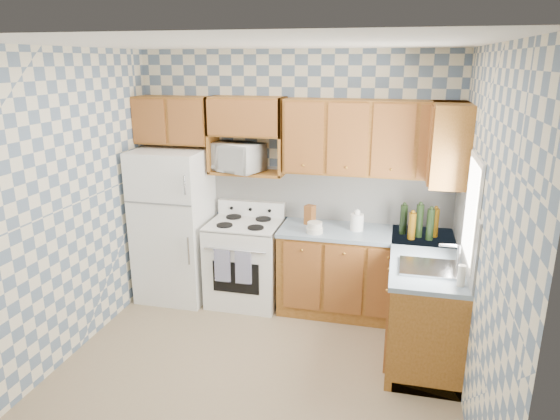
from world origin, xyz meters
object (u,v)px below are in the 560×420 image
(microwave, at_px, (237,157))
(electric_kettle, at_px, (357,222))
(refrigerator, at_px, (174,225))
(stove_body, at_px, (245,263))

(microwave, bearing_deg, electric_kettle, 15.36)
(refrigerator, distance_m, stove_body, 0.89)
(microwave, bearing_deg, stove_body, -30.27)
(refrigerator, height_order, microwave, microwave)
(refrigerator, bearing_deg, stove_body, 1.78)
(stove_body, xyz_separation_m, electric_kettle, (1.19, 0.03, 0.56))
(stove_body, relative_size, microwave, 1.66)
(microwave, xyz_separation_m, electric_kettle, (1.31, -0.11, -0.60))
(refrigerator, relative_size, electric_kettle, 9.88)
(stove_body, height_order, microwave, microwave)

